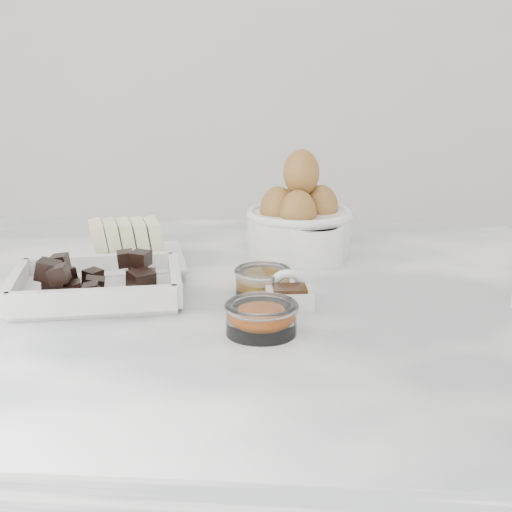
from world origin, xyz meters
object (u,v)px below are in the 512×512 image
Objects in this scene: sugar_ramekin at (314,242)px; honey_bowl at (263,280)px; butter_plate at (122,250)px; vanilla_spoon at (289,293)px; zest_bowl at (261,317)px; chocolate_dish at (96,280)px; egg_bowl at (299,219)px.

sugar_ramekin reaches higher than honey_bowl.
butter_plate is 2.74× the size of honey_bowl.
butter_plate is 0.27m from vanilla_spoon.
butter_plate is at bearing -169.19° from sugar_ramekin.
zest_bowl is (0.01, -0.14, 0.00)m from honey_bowl.
egg_bowl reaches higher than chocolate_dish.
butter_plate is at bearing -157.80° from egg_bowl.
chocolate_dish is at bearing -145.68° from sugar_ramekin.
zest_bowl is (-0.04, -0.33, -0.03)m from egg_bowl.
sugar_ramekin is 1.09× the size of zest_bowl.
chocolate_dish is 0.32m from sugar_ramekin.
egg_bowl reaches higher than zest_bowl.
chocolate_dish is 2.65× the size of sugar_ramekin.
zest_bowl is 0.10m from vanilla_spoon.
butter_plate is at bearing 155.00° from honey_bowl.
honey_bowl is (0.20, -0.09, -0.01)m from butter_plate.
chocolate_dish reaches higher than honey_bowl.
zest_bowl reaches higher than honey_bowl.
butter_plate is 2.77× the size of vanilla_spoon.
vanilla_spoon is (0.23, -0.01, -0.01)m from chocolate_dish.
zest_bowl is at bearing -25.86° from chocolate_dish.
chocolate_dish reaches higher than vanilla_spoon.
sugar_ramekin reaches higher than vanilla_spoon.
honey_bowl is (-0.04, -0.19, -0.03)m from egg_bowl.
sugar_ramekin is 0.54× the size of egg_bowl.
honey_bowl is at bearing 10.11° from chocolate_dish.
chocolate_dish reaches higher than sugar_ramekin.
butter_plate is 2.48× the size of zest_bowl.
butter_plate is 0.26m from egg_bowl.
egg_bowl is at bearing 77.66° from honey_bowl.
chocolate_dish is 3.20× the size of honey_bowl.
egg_bowl is (-0.02, 0.05, 0.02)m from sugar_ramekin.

